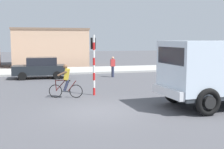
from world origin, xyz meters
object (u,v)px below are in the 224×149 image
Objects in this scene: truck_foreground at (222,69)px; pedestrian_near_kerb at (113,66)px; traffic_light_pole at (94,56)px; cyclist at (66,81)px; car_red_near at (41,68)px.

pedestrian_near_kerb is (-1.95, 11.04, -0.82)m from truck_foreground.
traffic_light_pole reaches higher than truck_foreground.
traffic_light_pole is at bearing 15.05° from cyclist.
truck_foreground reaches higher than pedestrian_near_kerb.
traffic_light_pole is 7.62m from pedestrian_near_kerb.
pedestrian_near_kerb is at bearing 66.88° from traffic_light_pole.
car_red_near is at bearing 122.34° from truck_foreground.
truck_foreground is 3.41× the size of pedestrian_near_kerb.
cyclist is 8.59m from pedestrian_near_kerb.
pedestrian_near_kerb is at bearing 58.55° from cyclist.
truck_foreground is 1.36× the size of car_red_near.
truck_foreground reaches higher than cyclist.
pedestrian_near_kerb is (4.48, 7.33, -0.02)m from cyclist.
cyclist is at bearing -164.95° from traffic_light_pole.
traffic_light_pole is 0.79× the size of car_red_near.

